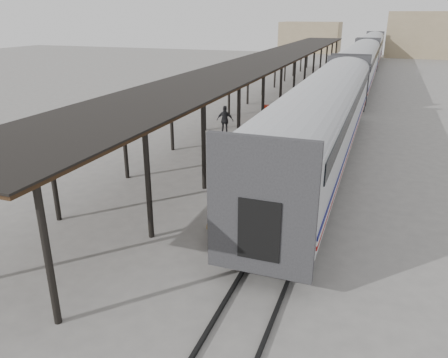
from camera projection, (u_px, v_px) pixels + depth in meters
name	position (u px, v px, depth m)	size (l,w,h in m)	color
ground	(207.00, 219.00, 17.15)	(160.00, 160.00, 0.00)	slate
train	(359.00, 64.00, 44.85)	(3.45, 76.01, 4.01)	silver
canopy	(274.00, 58.00, 37.90)	(4.90, 64.30, 4.15)	#422B19
rails	(357.00, 90.00, 45.96)	(1.54, 150.00, 0.12)	black
building_far	(438.00, 35.00, 79.73)	(18.00, 10.00, 8.00)	tan
building_left	(310.00, 37.00, 91.30)	(12.00, 8.00, 6.00)	tan
baggage_cart	(229.00, 217.00, 15.84)	(1.74, 2.61, 0.86)	brown
suitcase_stack	(228.00, 203.00, 16.02)	(1.24, 1.22, 0.58)	#3B3B3D
luggage_tug	(267.00, 114.00, 32.59)	(1.17, 1.49, 1.16)	maroon
porter	(223.00, 197.00, 14.89)	(0.61, 0.40, 1.68)	navy
pedestrian	(225.00, 120.00, 28.88)	(1.13, 0.47, 1.93)	black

